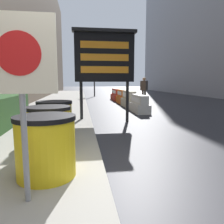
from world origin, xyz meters
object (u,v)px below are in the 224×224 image
object	(u,v)px
message_board	(104,57)
jersey_barrier_white	(139,105)
jersey_barrier_red_striped	(116,95)
pedestrian_worker	(144,88)
barrel_drum_foreground	(46,146)
traffic_cone_near	(119,95)
traffic_cone_mid	(129,97)
jersey_barrier_cream	(129,100)
barrel_drum_middle	(49,129)
traffic_light_near_curb	(94,64)
warning_sign	(20,69)
barrel_drum_back	(55,119)
jersey_barrier_orange_near	(122,97)

from	to	relation	value
message_board	jersey_barrier_white	distance (m)	3.40
jersey_barrier_red_striped	pedestrian_worker	bearing A→B (deg)	-54.77
barrel_drum_foreground	jersey_barrier_white	xyz separation A→B (m)	(3.07, 6.65, -0.20)
traffic_cone_near	traffic_cone_mid	xyz separation A→B (m)	(0.39, -1.73, -0.01)
traffic_cone_mid	jersey_barrier_cream	bearing A→B (deg)	-102.29
traffic_cone_near	barrel_drum_middle	bearing A→B (deg)	-105.12
barrel_drum_middle	message_board	xyz separation A→B (m)	(1.37, 3.38, 1.63)
barrel_drum_foreground	jersey_barrier_red_striped	size ratio (longest dim) A/B	0.38
barrel_drum_foreground	traffic_light_near_curb	bearing A→B (deg)	84.35
warning_sign	traffic_cone_mid	world-z (taller)	warning_sign
traffic_cone_near	jersey_barrier_cream	bearing A→B (deg)	-94.92
traffic_cone_near	pedestrian_worker	xyz separation A→B (m)	(0.99, -3.65, 0.70)
barrel_drum_middle	jersey_barrier_red_striped	size ratio (longest dim) A/B	0.38
barrel_drum_foreground	jersey_barrier_red_striped	world-z (taller)	barrel_drum_foreground
traffic_cone_near	pedestrian_worker	bearing A→B (deg)	-74.84
jersey_barrier_white	barrel_drum_foreground	bearing A→B (deg)	-114.75
warning_sign	message_board	distance (m)	5.27
message_board	jersey_barrier_red_striped	bearing A→B (deg)	78.26
message_board	traffic_light_near_curb	world-z (taller)	traffic_light_near_curb
jersey_barrier_white	traffic_light_near_curb	distance (m)	11.18
barrel_drum_foreground	traffic_cone_near	size ratio (longest dim) A/B	1.42
traffic_cone_mid	traffic_light_near_curb	distance (m)	5.70
jersey_barrier_white	pedestrian_worker	bearing A→B (deg)	71.18
jersey_barrier_red_striped	traffic_cone_mid	world-z (taller)	jersey_barrier_red_striped
barrel_drum_middle	barrel_drum_back	size ratio (longest dim) A/B	1.00
barrel_drum_foreground	traffic_light_near_curb	size ratio (longest dim) A/B	0.20
message_board	traffic_cone_mid	distance (m)	9.14
traffic_light_near_curb	jersey_barrier_cream	bearing A→B (deg)	-81.15
barrel_drum_middle	traffic_cone_mid	bearing A→B (deg)	71.09
barrel_drum_back	message_board	distance (m)	3.16
barrel_drum_middle	message_board	distance (m)	3.99
warning_sign	pedestrian_worker	size ratio (longest dim) A/B	1.14
warning_sign	traffic_cone_mid	xyz separation A→B (m)	(4.07, 13.56, -1.23)
barrel_drum_middle	jersey_barrier_orange_near	world-z (taller)	barrel_drum_middle
jersey_barrier_white	traffic_cone_mid	world-z (taller)	jersey_barrier_white
barrel_drum_foreground	jersey_barrier_red_striped	distance (m)	13.50
barrel_drum_foreground	jersey_barrier_cream	xyz separation A→B (m)	(3.07, 8.83, -0.15)
barrel_drum_foreground	jersey_barrier_cream	bearing A→B (deg)	70.84
warning_sign	traffic_cone_near	world-z (taller)	warning_sign
jersey_barrier_orange_near	jersey_barrier_red_striped	xyz separation A→B (m)	(-0.00, 2.24, -0.01)
barrel_drum_foreground	jersey_barrier_white	bearing A→B (deg)	65.25
barrel_drum_back	traffic_light_near_curb	world-z (taller)	traffic_light_near_curb
traffic_cone_near	traffic_light_near_curb	bearing A→B (deg)	123.74
warning_sign	jersey_barrier_orange_near	world-z (taller)	warning_sign
jersey_barrier_cream	traffic_light_near_curb	distance (m)	9.09
jersey_barrier_cream	pedestrian_worker	xyz separation A→B (m)	(1.49, 2.21, 0.59)
warning_sign	jersey_barrier_white	size ratio (longest dim) A/B	1.12
barrel_drum_back	jersey_barrier_orange_near	xyz separation A→B (m)	(3.19, 8.80, -0.16)
traffic_cone_near	barrel_drum_back	bearing A→B (deg)	-106.39
jersey_barrier_red_striped	traffic_light_near_curb	size ratio (longest dim) A/B	0.53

